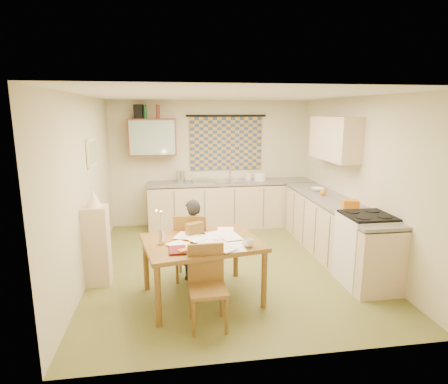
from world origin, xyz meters
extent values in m
cube|color=brown|center=(0.00, 0.00, -0.01)|extent=(4.00, 4.50, 0.02)
cube|color=white|center=(0.00, 0.00, 2.51)|extent=(4.00, 4.50, 0.02)
cube|color=beige|center=(0.00, 2.26, 1.25)|extent=(4.00, 0.02, 2.50)
cube|color=beige|center=(0.00, -2.26, 1.25)|extent=(4.00, 0.02, 2.50)
cube|color=beige|center=(-2.01, 0.00, 1.25)|extent=(0.02, 4.50, 2.50)
cube|color=beige|center=(2.01, 0.00, 1.25)|extent=(0.02, 4.50, 2.50)
cube|color=navy|center=(0.30, 2.22, 1.65)|extent=(1.45, 0.03, 1.05)
cylinder|color=black|center=(0.30, 2.20, 2.20)|extent=(1.60, 0.04, 0.04)
cube|color=brown|center=(-1.15, 2.08, 1.80)|extent=(0.90, 0.34, 0.70)
cube|color=#99B2A5|center=(-1.15, 1.91, 1.80)|extent=(0.84, 0.02, 0.64)
cube|color=#CEAF8E|center=(1.83, 0.55, 1.85)|extent=(0.34, 1.30, 0.70)
cube|color=#F0E4CB|center=(-1.97, 0.40, 1.70)|extent=(0.04, 0.50, 0.40)
cube|color=beige|center=(-1.95, 0.40, 1.70)|extent=(0.01, 0.42, 0.32)
cube|color=#CEAF8E|center=(0.38, 1.95, 0.43)|extent=(3.30, 0.60, 0.86)
cube|color=#65625F|center=(0.38, 1.95, 0.90)|extent=(3.30, 0.62, 0.04)
cube|color=#CEAF8E|center=(1.70, 0.10, 0.43)|extent=(0.60, 2.95, 0.86)
cube|color=#65625F|center=(1.70, 0.10, 0.90)|extent=(0.62, 2.95, 0.04)
cube|color=white|center=(1.70, -0.88, 0.47)|extent=(0.62, 0.62, 0.93)
cube|color=black|center=(1.70, -0.88, 0.95)|extent=(0.59, 0.59, 0.03)
cube|color=silver|center=(0.31, 1.95, 0.88)|extent=(0.65, 0.59, 0.10)
cylinder|color=silver|center=(0.37, 2.13, 1.06)|extent=(0.04, 0.04, 0.28)
cube|color=silver|center=(-0.25, 1.95, 0.95)|extent=(0.37, 0.32, 0.06)
cylinder|color=silver|center=(-0.64, 1.95, 1.04)|extent=(0.24, 0.24, 0.24)
cylinder|color=white|center=(0.95, 1.95, 1.00)|extent=(0.26, 0.26, 0.16)
imported|color=white|center=(0.71, 2.00, 1.02)|extent=(0.14, 0.14, 0.20)
imported|color=white|center=(1.70, 0.82, 0.95)|extent=(0.37, 0.37, 0.06)
cube|color=orange|center=(1.70, -0.39, 0.98)|extent=(0.25, 0.21, 0.12)
sphere|color=orange|center=(1.65, 0.46, 0.97)|extent=(0.10, 0.10, 0.10)
cube|color=black|center=(-1.39, 2.08, 2.28)|extent=(0.17, 0.21, 0.26)
cylinder|color=#195926|center=(-1.27, 2.08, 2.28)|extent=(0.07, 0.07, 0.26)
cylinder|color=brown|center=(-1.03, 2.08, 2.28)|extent=(0.08, 0.08, 0.26)
cube|color=brown|center=(-0.49, -0.98, 0.72)|extent=(1.54, 1.28, 0.05)
cube|color=brown|center=(-0.59, -0.37, 0.46)|extent=(0.49, 0.49, 0.04)
cube|color=brown|center=(-0.61, -0.57, 0.71)|extent=(0.43, 0.11, 0.47)
cube|color=brown|center=(-0.49, -1.62, 0.43)|extent=(0.41, 0.41, 0.04)
cube|color=brown|center=(-0.50, -1.44, 0.66)|extent=(0.40, 0.05, 0.43)
imported|color=black|center=(-0.56, -0.41, 0.57)|extent=(0.46, 0.34, 1.14)
cube|color=#CEAF8E|center=(-1.84, -0.36, 0.54)|extent=(0.32, 0.30, 1.07)
cone|color=#F0E4CB|center=(-1.84, -0.36, 1.18)|extent=(0.20, 0.20, 0.22)
cube|color=brown|center=(-0.56, -0.75, 0.83)|extent=(0.24, 0.19, 0.16)
imported|color=white|center=(0.02, -1.26, 0.80)|extent=(0.22, 0.22, 0.09)
imported|color=maroon|center=(-0.89, -1.29, 0.76)|extent=(0.21, 0.27, 0.02)
imported|color=orange|center=(-0.84, -1.12, 0.76)|extent=(0.29, 0.33, 0.02)
cube|color=orange|center=(-0.73, -1.35, 0.77)|extent=(0.14, 0.12, 0.04)
cube|color=black|center=(-0.26, -1.24, 0.76)|extent=(0.13, 0.05, 0.02)
cylinder|color=silver|center=(-0.97, -1.04, 0.84)|extent=(0.08, 0.08, 0.18)
cylinder|color=white|center=(-0.97, -1.02, 1.04)|extent=(0.03, 0.03, 0.22)
sphere|color=#FFCC66|center=(-1.02, -1.03, 1.16)|extent=(0.02, 0.02, 0.02)
cube|color=white|center=(-0.12, -1.02, 0.75)|extent=(0.32, 0.36, 0.00)
cube|color=white|center=(-0.32, -1.24, 0.75)|extent=(0.31, 0.36, 0.00)
cube|color=white|center=(-0.14, -1.28, 0.75)|extent=(0.23, 0.31, 0.00)
cube|color=white|center=(-0.30, -1.17, 0.76)|extent=(0.24, 0.32, 0.00)
cube|color=white|center=(-0.30, -0.85, 0.76)|extent=(0.26, 0.33, 0.00)
cube|color=white|center=(-0.15, -0.65, 0.76)|extent=(0.24, 0.32, 0.00)
cube|color=white|center=(-0.30, -0.81, 0.76)|extent=(0.28, 0.34, 0.00)
cube|color=white|center=(-0.48, -0.93, 0.76)|extent=(0.29, 0.35, 0.00)
cube|color=white|center=(-0.69, -0.79, 0.76)|extent=(0.30, 0.35, 0.00)
cube|color=white|center=(-0.12, -0.92, 0.77)|extent=(0.26, 0.33, 0.00)
cube|color=white|center=(-0.15, -0.92, 0.77)|extent=(0.29, 0.35, 0.00)
cube|color=white|center=(-0.44, -1.18, 0.77)|extent=(0.25, 0.33, 0.00)
cube|color=white|center=(-0.29, -1.30, 0.77)|extent=(0.35, 0.36, 0.00)
cube|color=white|center=(-0.59, -0.92, 0.77)|extent=(0.34, 0.36, 0.00)
cube|color=white|center=(-0.76, -1.15, 0.77)|extent=(0.34, 0.36, 0.00)
camera|label=1|loc=(-0.87, -5.27, 2.28)|focal=30.00mm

